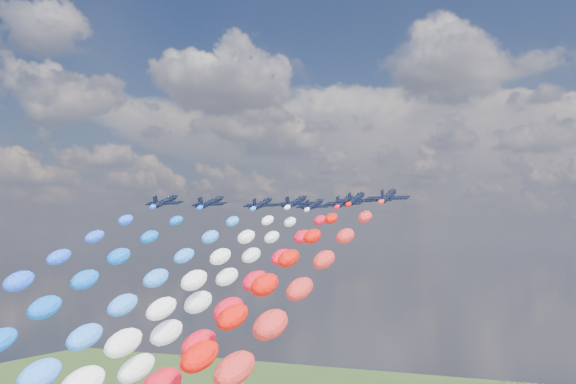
% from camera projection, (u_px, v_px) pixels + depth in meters
% --- Properties ---
extents(jet_0, '(8.97, 11.91, 5.59)m').
position_uv_depth(jet_0, '(165.00, 201.00, 161.89)').
color(jet_0, black).
extents(jet_1, '(9.03, 11.96, 5.59)m').
position_uv_depth(jet_1, '(211.00, 202.00, 166.60)').
color(jet_1, black).
extents(jet_2, '(8.66, 11.69, 5.59)m').
position_uv_depth(jet_2, '(262.00, 204.00, 171.69)').
color(jet_2, black).
extents(trail_2, '(5.54, 127.96, 61.30)m').
position_uv_depth(trail_2, '(62.00, 377.00, 110.39)').
color(trail_2, '#307EFF').
extents(jet_3, '(9.08, 11.99, 5.59)m').
position_uv_depth(jet_3, '(296.00, 202.00, 164.86)').
color(jet_3, black).
extents(jet_4, '(8.57, 11.63, 5.59)m').
position_uv_depth(jet_4, '(315.00, 205.00, 176.74)').
color(jet_4, black).
extents(trail_4, '(5.54, 127.96, 61.30)m').
position_uv_depth(trail_4, '(151.00, 371.00, 115.44)').
color(trail_4, silver).
extents(jet_5, '(8.43, 11.53, 5.59)m').
position_uv_depth(jet_5, '(344.00, 202.00, 163.12)').
color(jet_5, black).
extents(jet_6, '(8.62, 11.67, 5.59)m').
position_uv_depth(jet_6, '(356.00, 199.00, 151.82)').
color(jet_6, black).
extents(jet_7, '(8.70, 11.72, 5.59)m').
position_uv_depth(jet_7, '(388.00, 196.00, 142.51)').
color(jet_7, black).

